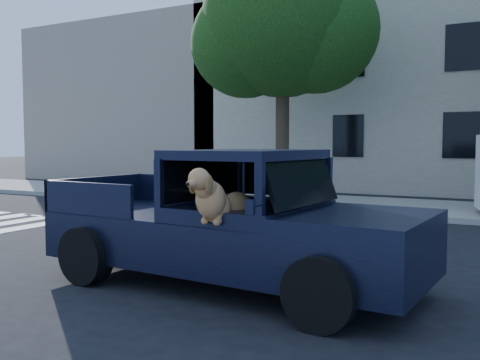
{
  "coord_description": "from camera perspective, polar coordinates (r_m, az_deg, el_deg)",
  "views": [
    {
      "loc": [
        3.12,
        -6.37,
        1.94
      ],
      "look_at": [
        -0.05,
        -0.55,
        1.48
      ],
      "focal_mm": 40.0,
      "sensor_mm": 36.0,
      "label": 1
    }
  ],
  "objects": [
    {
      "name": "ground",
      "position": [
        7.35,
        2.44,
        -11.29
      ],
      "size": [
        120.0,
        120.0,
        0.0
      ],
      "primitive_type": "plane",
      "color": "black",
      "rests_on": "ground"
    },
    {
      "name": "far_sidewalk",
      "position": [
        15.99,
        17.12,
        -2.87
      ],
      "size": [
        60.0,
        4.0,
        0.15
      ],
      "primitive_type": "cube",
      "color": "gray",
      "rests_on": "ground"
    },
    {
      "name": "lane_stripes",
      "position": [
        10.03,
        21.78,
        -7.41
      ],
      "size": [
        21.6,
        0.14,
        0.01
      ],
      "primitive_type": null,
      "color": "silver",
      "rests_on": "ground"
    },
    {
      "name": "street_tree_left",
      "position": [
        17.9,
        4.73,
        16.16
      ],
      "size": [
        6.0,
        5.2,
        8.6
      ],
      "color": "#332619",
      "rests_on": "ground"
    },
    {
      "name": "building_left",
      "position": [
        29.25,
        -9.92,
        7.98
      ],
      "size": [
        12.0,
        6.0,
        8.0
      ],
      "primitive_type": "cube",
      "color": "tan",
      "rests_on": "ground"
    },
    {
      "name": "pickup_truck",
      "position": [
        7.29,
        -1.57,
        -6.39
      ],
      "size": [
        5.27,
        2.79,
        1.85
      ],
      "rotation": [
        0.0,
        0.0,
        -0.06
      ],
      "color": "black",
      "rests_on": "ground"
    }
  ]
}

